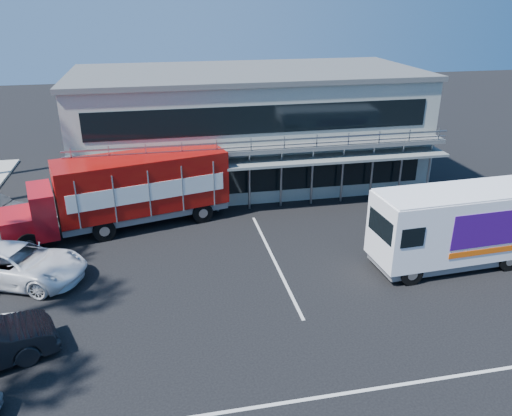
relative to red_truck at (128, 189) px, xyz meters
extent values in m
plane|color=black|center=(4.77, -8.31, -2.15)|extent=(120.00, 120.00, 0.00)
cube|color=gray|center=(7.77, 6.69, 1.35)|extent=(22.00, 10.00, 7.00)
cube|color=#515454|center=(7.77, 6.69, 5.00)|extent=(22.40, 10.40, 0.30)
cube|color=#515454|center=(7.77, 1.09, 1.45)|extent=(22.00, 1.20, 0.25)
cube|color=gray|center=(7.77, 0.54, 1.95)|extent=(22.00, 0.08, 0.90)
cube|color=slate|center=(7.77, 0.79, 0.75)|extent=(22.00, 1.80, 0.15)
cube|color=black|center=(7.77, 1.67, -0.55)|extent=(20.00, 0.06, 1.60)
cube|color=black|center=(7.77, 1.67, 3.05)|extent=(20.00, 0.06, 1.60)
cube|color=#9E0C13|center=(-5.40, -1.33, -1.03)|extent=(2.12, 2.81, 1.34)
cube|color=#9E0C13|center=(-4.21, -1.04, -0.42)|extent=(1.75, 2.97, 2.34)
cube|color=black|center=(-4.21, -1.04, 0.25)|extent=(0.62, 2.31, 0.78)
cube|color=#951009|center=(0.77, 0.19, 0.30)|extent=(9.33, 4.85, 2.90)
cube|color=slate|center=(0.77, 0.19, -1.42)|extent=(9.23, 4.44, 0.33)
cube|color=white|center=(1.11, -1.17, 0.19)|extent=(7.98, 2.00, 0.95)
cube|color=white|center=(0.44, 1.55, 0.19)|extent=(7.98, 2.00, 0.95)
cylinder|color=black|center=(-4.78, -2.45, -1.57)|extent=(1.19, 0.55, 1.16)
cylinder|color=black|center=(-5.37, -0.06, -1.57)|extent=(1.19, 0.55, 1.16)
cylinder|color=black|center=(-1.31, -1.59, -1.57)|extent=(1.19, 0.55, 1.16)
cylinder|color=black|center=(-1.90, 0.79, -1.57)|extent=(1.19, 0.55, 1.16)
cylinder|color=black|center=(3.88, -0.30, -1.57)|extent=(1.19, 0.55, 1.16)
cylinder|color=black|center=(3.29, 2.08, -1.57)|extent=(1.19, 0.55, 1.16)
cube|color=white|center=(14.77, -7.39, -0.03)|extent=(7.71, 2.98, 3.04)
cube|color=slate|center=(14.77, -7.39, -1.72)|extent=(7.39, 2.70, 0.38)
cube|color=black|center=(11.00, -7.58, 0.29)|extent=(0.17, 2.13, 1.03)
cube|color=white|center=(14.77, -7.39, 1.52)|extent=(7.56, 2.92, 0.09)
cube|color=#3C0C71|center=(15.71, -8.66, 0.18)|extent=(3.90, 0.22, 1.63)
cube|color=#3C0C71|center=(15.58, -6.03, 0.18)|extent=(3.90, 0.22, 1.63)
cube|color=#F2590C|center=(15.71, -8.67, -0.90)|extent=(3.90, 0.21, 0.27)
cylinder|color=black|center=(12.12, -8.68, -1.63)|extent=(1.05, 0.33, 1.04)
cylinder|color=black|center=(12.01, -6.38, -1.63)|extent=(1.05, 0.33, 1.04)
cylinder|color=black|center=(17.11, -8.43, -1.63)|extent=(1.05, 0.33, 1.04)
cylinder|color=black|center=(16.99, -6.13, -1.63)|extent=(1.05, 0.33, 1.04)
imported|color=white|center=(-4.73, -4.87, -1.32)|extent=(6.54, 4.77, 1.65)
camera|label=1|loc=(1.69, -25.79, 9.54)|focal=35.00mm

